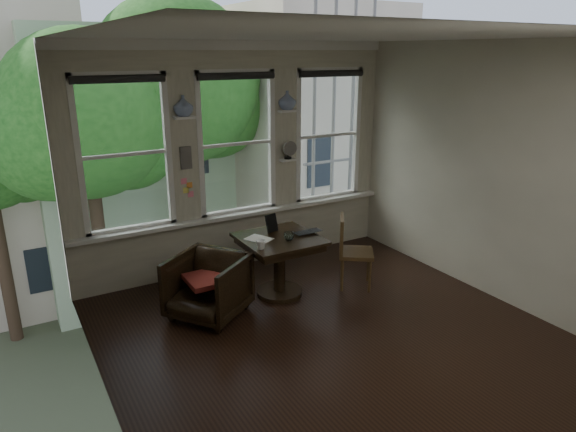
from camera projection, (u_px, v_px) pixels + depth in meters
ground at (329, 334)px, 5.45m from camera, size 4.50×4.50×0.00m
ceiling at (338, 36)px, 4.53m from camera, size 4.50×4.50×0.00m
wall_back at (236, 159)px, 6.84m from camera, size 4.50×0.00×4.50m
wall_front at (544, 286)px, 3.13m from camera, size 4.50×0.00×4.50m
wall_left at (91, 240)px, 3.91m from camera, size 0.00×4.50×4.50m
wall_right at (490, 173)px, 6.06m from camera, size 0.00×4.50×4.50m
window_left at (124, 154)px, 6.08m from camera, size 1.10×0.12×1.90m
window_center at (236, 144)px, 6.78m from camera, size 1.10×0.12×1.90m
window_right at (327, 135)px, 7.47m from camera, size 1.10×0.12×1.90m
shelf_left at (184, 117)px, 6.23m from camera, size 0.26×0.16×0.03m
shelf_right at (287, 111)px, 6.92m from camera, size 0.26×0.16×0.03m
intercom at (186, 158)px, 6.40m from camera, size 0.14×0.06×0.28m
sticky_notes at (187, 185)px, 6.52m from camera, size 0.16×0.01×0.24m
desk_fan at (288, 153)px, 7.08m from camera, size 0.20×0.20×0.24m
vase_left at (183, 106)px, 6.18m from camera, size 0.24×0.24×0.25m
vase_right at (287, 100)px, 6.87m from camera, size 0.24×0.24×0.25m
table at (279, 266)px, 6.23m from camera, size 0.90×0.90×0.75m
armchair_left at (208, 287)px, 5.73m from camera, size 1.09×1.09×0.72m
cushion_red at (207, 279)px, 5.70m from camera, size 0.45×0.45×0.06m
side_chair_right at (356, 252)px, 6.44m from camera, size 0.59×0.59×0.92m
laptop at (310, 234)px, 6.20m from camera, size 0.36×0.24×0.03m
mug at (261, 245)px, 5.75m from camera, size 0.12×0.12×0.10m
drinking_glass at (289, 237)px, 6.01m from camera, size 0.14×0.14×0.10m
tablet at (272, 223)px, 6.28m from camera, size 0.17×0.11×0.22m
papers at (259, 239)px, 6.07m from camera, size 0.33×0.37×0.00m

